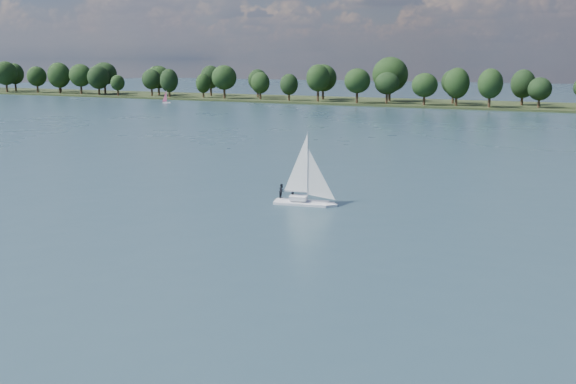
# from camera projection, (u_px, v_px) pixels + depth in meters

# --- Properties ---
(ground) EXTENTS (700.00, 700.00, 0.00)m
(ground) POSITION_uv_depth(u_px,v_px,m) (490.00, 147.00, 121.53)
(ground) COLOR #233342
(ground) RESTS_ON ground
(far_shore) EXTENTS (660.00, 40.00, 1.50)m
(far_shore) POSITION_uv_depth(u_px,v_px,m) (541.00, 108.00, 220.22)
(far_shore) COLOR black
(far_shore) RESTS_ON ground
(sailboat) EXTENTS (6.93, 3.03, 8.83)m
(sailboat) POSITION_uv_depth(u_px,v_px,m) (302.00, 184.00, 73.40)
(sailboat) COLOR silver
(sailboat) RESTS_ON ground
(dinghy_pink) EXTENTS (3.44, 2.33, 5.11)m
(dinghy_pink) POSITION_uv_depth(u_px,v_px,m) (167.00, 100.00, 243.37)
(dinghy_pink) COLOR silver
(dinghy_pink) RESTS_ON ground
(pontoon) EXTENTS (4.08, 2.16, 0.50)m
(pontoon) POSITION_uv_depth(u_px,v_px,m) (85.00, 97.00, 285.95)
(pontoon) COLOR #585A5D
(pontoon) RESTS_ON ground
(treeline) EXTENTS (562.44, 73.83, 18.58)m
(treeline) POSITION_uv_depth(u_px,v_px,m) (517.00, 84.00, 218.33)
(treeline) COLOR black
(treeline) RESTS_ON ground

